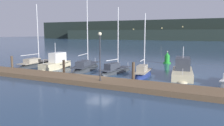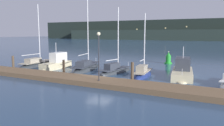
{
  "view_description": "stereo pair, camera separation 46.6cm",
  "coord_description": "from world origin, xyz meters",
  "views": [
    {
      "loc": [
        10.84,
        -19.61,
        4.68
      ],
      "look_at": [
        0.0,
        2.91,
        1.2
      ],
      "focal_mm": 35.0,
      "sensor_mm": 36.0,
      "label": 1
    },
    {
      "loc": [
        11.26,
        -19.4,
        4.68
      ],
      "look_at": [
        0.0,
        2.91,
        1.2
      ],
      "focal_mm": 35.0,
      "sensor_mm": 36.0,
      "label": 2
    }
  ],
  "objects": [
    {
      "name": "motorboat_berth_6",
      "position": [
        7.68,
        4.22,
        0.4
      ],
      "size": [
        3.09,
        6.68,
        3.72
      ],
      "color": "beige",
      "rests_on": "ground"
    },
    {
      "name": "sailboat_berth_1",
      "position": [
        -12.0,
        3.16,
        0.12
      ],
      "size": [
        2.13,
        6.77,
        9.2
      ],
      "color": "#2D3338",
      "rests_on": "ground"
    },
    {
      "name": "sailboat_berth_3",
      "position": [
        -3.97,
        3.56,
        0.12
      ],
      "size": [
        3.34,
        7.87,
        11.47
      ],
      "color": "#2D3338",
      "rests_on": "ground"
    },
    {
      "name": "channel_buoy",
      "position": [
        4.07,
        13.94,
        0.7
      ],
      "size": [
        1.13,
        1.13,
        1.9
      ],
      "color": "green",
      "rests_on": "ground"
    },
    {
      "name": "hillside_backdrop",
      "position": [
        -2.93,
        127.71,
        5.99
      ],
      "size": [
        240.0,
        23.0,
        13.02
      ],
      "color": "#1E2823",
      "rests_on": "ground"
    },
    {
      "name": "ground_plane",
      "position": [
        0.0,
        0.0,
        0.0
      ],
      "size": [
        400.0,
        400.0,
        0.0
      ],
      "primitive_type": "plane",
      "color": "navy"
    },
    {
      "name": "motorboat_berth_2",
      "position": [
        -8.14,
        2.75,
        0.39
      ],
      "size": [
        1.83,
        5.23,
        3.92
      ],
      "color": "beige",
      "rests_on": "ground"
    },
    {
      "name": "sailboat_berth_4",
      "position": [
        0.22,
        3.36,
        0.14
      ],
      "size": [
        2.69,
        5.97,
        8.16
      ],
      "color": "#2D3338",
      "rests_on": "ground"
    },
    {
      "name": "sailboat_berth_5",
      "position": [
        3.76,
        2.93,
        0.13
      ],
      "size": [
        1.86,
        5.15,
        7.38
      ],
      "color": "navy",
      "rests_on": "ground"
    },
    {
      "name": "dock",
      "position": [
        0.0,
        -2.49,
        0.23
      ],
      "size": [
        32.51,
        2.8,
        0.45
      ],
      "primitive_type": "cube",
      "color": "brown",
      "rests_on": "ground"
    },
    {
      "name": "mooring_pile_0",
      "position": [
        -11.98,
        -0.84,
        0.91
      ],
      "size": [
        0.28,
        0.28,
        1.82
      ],
      "primitive_type": "cylinder",
      "color": "#4C3D2D",
      "rests_on": "ground"
    },
    {
      "name": "mooring_pile_1",
      "position": [
        -3.99,
        -0.84,
        0.88
      ],
      "size": [
        0.28,
        0.28,
        1.76
      ],
      "primitive_type": "cylinder",
      "color": "#4C3D2D",
      "rests_on": "ground"
    },
    {
      "name": "dock_lamppost",
      "position": [
        1.63,
        -2.9,
        3.3
      ],
      "size": [
        0.32,
        0.32,
        4.29
      ],
      "color": "#2D2D33",
      "rests_on": "dock"
    },
    {
      "name": "mooring_pile_2",
      "position": [
        3.99,
        -0.84,
        1.0
      ],
      "size": [
        0.28,
        0.28,
        1.99
      ],
      "primitive_type": "cylinder",
      "color": "#4C3D2D",
      "rests_on": "ground"
    }
  ]
}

